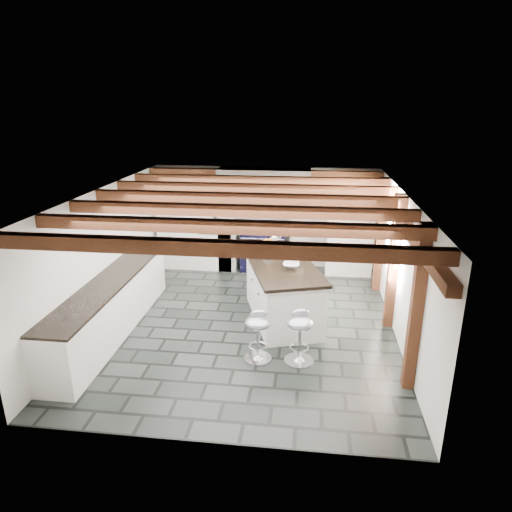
# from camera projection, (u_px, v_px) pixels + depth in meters

# --- Properties ---
(ground) EXTENTS (6.00, 6.00, 0.00)m
(ground) POSITION_uv_depth(u_px,v_px,m) (248.00, 322.00, 8.01)
(ground) COLOR black
(ground) RESTS_ON ground
(room_shell) EXTENTS (6.00, 6.03, 6.00)m
(room_shell) POSITION_uv_depth(u_px,v_px,m) (227.00, 240.00, 9.06)
(room_shell) COLOR white
(room_shell) RESTS_ON ground
(range_cooker) EXTENTS (1.00, 0.63, 0.99)m
(range_cooker) POSITION_uv_depth(u_px,v_px,m) (264.00, 250.00, 10.37)
(range_cooker) COLOR black
(range_cooker) RESTS_ON ground
(kitchen_island) EXTENTS (1.61, 2.25, 1.34)m
(kitchen_island) POSITION_uv_depth(u_px,v_px,m) (283.00, 292.00, 8.00)
(kitchen_island) COLOR white
(kitchen_island) RESTS_ON ground
(bar_stool_near) EXTENTS (0.49, 0.49, 0.82)m
(bar_stool_near) POSITION_uv_depth(u_px,v_px,m) (300.00, 331.00, 6.65)
(bar_stool_near) COLOR silver
(bar_stool_near) RESTS_ON ground
(bar_stool_far) EXTENTS (0.45, 0.45, 0.78)m
(bar_stool_far) POSITION_uv_depth(u_px,v_px,m) (258.00, 330.00, 6.72)
(bar_stool_far) COLOR silver
(bar_stool_far) RESTS_ON ground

